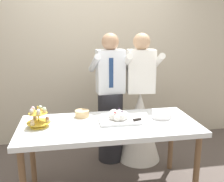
{
  "coord_description": "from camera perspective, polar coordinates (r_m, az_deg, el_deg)",
  "views": [
    {
      "loc": [
        -0.4,
        -2.4,
        1.71
      ],
      "look_at": [
        0.06,
        0.15,
        1.07
      ],
      "focal_mm": 40.96,
      "sensor_mm": 36.0,
      "label": 1
    }
  ],
  "objects": [
    {
      "name": "plate_stack",
      "position": [
        2.81,
        11.03,
        -5.25
      ],
      "size": [
        0.21,
        0.21,
        0.07
      ],
      "color": "white",
      "rests_on": "dessert_table"
    },
    {
      "name": "round_cake",
      "position": [
        2.78,
        -6.69,
        -5.23
      ],
      "size": [
        0.24,
        0.24,
        0.08
      ],
      "color": "white",
      "rests_on": "dessert_table"
    },
    {
      "name": "dessert_table",
      "position": [
        2.64,
        -0.62,
        -8.75
      ],
      "size": [
        1.8,
        0.8,
        0.78
      ],
      "color": "silver",
      "rests_on": "ground_plane"
    },
    {
      "name": "main_cake_tray",
      "position": [
        2.66,
        1.53,
        -5.86
      ],
      "size": [
        0.43,
        0.31,
        0.12
      ],
      "color": "silver",
      "rests_on": "dessert_table"
    },
    {
      "name": "person_groom",
      "position": [
        3.28,
        -0.37,
        -3.3
      ],
      "size": [
        0.49,
        0.52,
        1.66
      ],
      "color": "#232328",
      "rests_on": "ground_plane"
    },
    {
      "name": "person_bride",
      "position": [
        3.37,
        6.19,
        -5.83
      ],
      "size": [
        0.56,
        0.56,
        1.66
      ],
      "color": "white",
      "rests_on": "ground_plane"
    },
    {
      "name": "rear_wall",
      "position": [
        3.87,
        -4.2,
        9.92
      ],
      "size": [
        5.2,
        0.1,
        2.9
      ],
      "primitive_type": "cube",
      "color": "beige",
      "rests_on": "ground_plane"
    },
    {
      "name": "cupcake_stand",
      "position": [
        2.6,
        -16.13,
        -5.82
      ],
      "size": [
        0.23,
        0.23,
        0.21
      ],
      "color": "gold",
      "rests_on": "dessert_table"
    }
  ]
}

